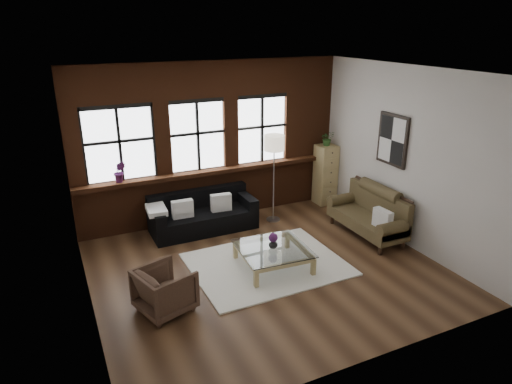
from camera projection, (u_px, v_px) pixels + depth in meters
name	position (u px, v px, depth m)	size (l,w,h in m)	color
floor	(266.00, 269.00, 7.61)	(5.50, 5.50, 0.00)	#402817
ceiling	(268.00, 72.00, 6.50)	(5.50, 5.50, 0.00)	white
wall_back	(211.00, 142.00, 9.17)	(5.50, 5.50, 0.00)	beige
wall_front	(370.00, 245.00, 4.94)	(5.50, 5.50, 0.00)	beige
wall_left	(79.00, 207.00, 5.95)	(5.00, 5.00, 0.00)	beige
wall_right	(404.00, 157.00, 8.16)	(5.00, 5.00, 0.00)	beige
brick_backwall	(212.00, 143.00, 9.12)	(5.50, 0.12, 3.20)	#4F2512
sill_ledge	(215.00, 171.00, 9.24)	(5.50, 0.30, 0.08)	#4F2512
window_left	(119.00, 145.00, 8.36)	(1.38, 0.10, 1.50)	black
window_mid	(197.00, 137.00, 8.96)	(1.38, 0.10, 1.50)	black
window_right	(261.00, 130.00, 9.52)	(1.38, 0.10, 1.50)	black
wall_poster	(393.00, 140.00, 8.31)	(0.05, 0.74, 0.94)	black
shag_rug	(267.00, 264.00, 7.73)	(2.50, 1.96, 0.03)	white
dark_sofa	(203.00, 212.00, 8.92)	(2.04, 0.83, 0.74)	black
pillow_a	(183.00, 209.00, 8.60)	(0.40, 0.14, 0.34)	silver
pillow_b	(221.00, 202.00, 8.91)	(0.40, 0.14, 0.34)	silver
vintage_settee	(367.00, 213.00, 8.65)	(0.77, 1.73, 0.92)	#473A20
pillow_settee	(383.00, 219.00, 8.13)	(0.14, 0.38, 0.34)	silver
armchair	(165.00, 290.00, 6.41)	(0.70, 0.72, 0.66)	#422D21
coffee_table	(273.00, 258.00, 7.60)	(1.11, 1.11, 0.37)	tan
vase	(273.00, 244.00, 7.51)	(0.15, 0.15, 0.16)	#B2B2B2
flowers	(273.00, 238.00, 7.47)	(0.15, 0.15, 0.15)	#501C54
drawer_chest	(325.00, 175.00, 10.18)	(0.41, 0.41, 1.34)	tan
potted_plant_top	(327.00, 138.00, 9.89)	(0.29, 0.25, 0.32)	#2D5923
floor_lamp	(274.00, 176.00, 9.15)	(0.40, 0.40, 1.95)	#A5A5A8
sill_plant	(120.00, 172.00, 8.39)	(0.22, 0.18, 0.40)	#501C54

